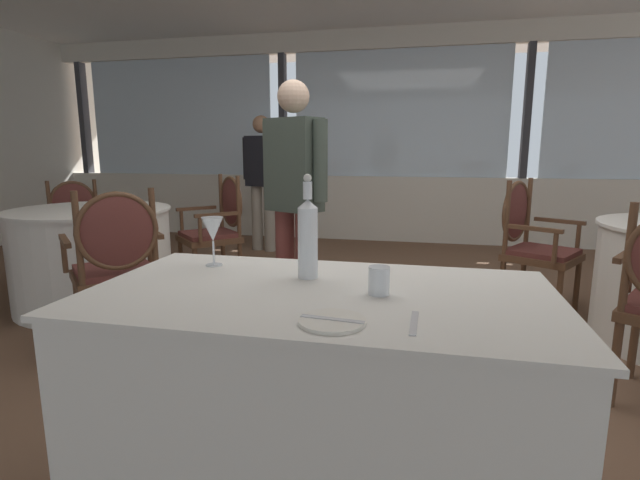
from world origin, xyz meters
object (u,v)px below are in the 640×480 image
object	(u,v)px
side_plate	(332,321)
dining_chair_0_2	(76,221)
wine_glass	(213,230)
dining_chair_1_2	(531,236)
diner_person_0	(294,191)
water_bottle	(308,236)
dining_chair_0_0	(116,258)
diner_person_1	(262,176)
water_tumbler	(379,281)
dining_chair_0_1	(219,223)

from	to	relation	value
side_plate	dining_chair_0_2	distance (m)	4.04
wine_glass	dining_chair_1_2	distance (m)	2.63
wine_glass	diner_person_0	bearing A→B (deg)	92.30
water_bottle	dining_chair_0_2	size ratio (longest dim) A/B	0.40
side_plate	water_bottle	xyz separation A→B (m)	(-0.17, 0.42, 0.14)
dining_chair_0_2	water_bottle	bearing A→B (deg)	5.93
dining_chair_0_0	diner_person_0	size ratio (longest dim) A/B	0.60
dining_chair_0_0	diner_person_1	xyz separation A→B (m)	(-0.12, 2.95, 0.33)
wine_glass	diner_person_1	distance (m)	3.85
side_plate	diner_person_0	bearing A→B (deg)	108.47
dining_chair_0_0	dining_chair_0_2	size ratio (longest dim) A/B	1.08
dining_chair_0_0	water_bottle	bearing A→B (deg)	-166.54
dining_chair_0_0	diner_person_0	distance (m)	1.17
dining_chair_0_2	wine_glass	bearing A→B (deg)	2.81
water_tumbler	dining_chair_1_2	distance (m)	2.50
water_bottle	diner_person_1	distance (m)	4.07
side_plate	dining_chair_0_1	size ratio (longest dim) A/B	0.18
diner_person_1	wine_glass	bearing A→B (deg)	-147.66
water_bottle	dining_chair_0_0	world-z (taller)	water_bottle
dining_chair_1_2	diner_person_0	world-z (taller)	diner_person_0
dining_chair_1_2	water_tumbler	bearing A→B (deg)	-80.00
side_plate	dining_chair_0_1	xyz separation A→B (m)	(-1.56, 2.70, -0.20)
dining_chair_0_1	diner_person_1	xyz separation A→B (m)	(-0.11, 1.50, 0.33)
water_tumbler	dining_chair_0_1	world-z (taller)	dining_chair_0_1
dining_chair_1_2	diner_person_0	size ratio (longest dim) A/B	0.60
dining_chair_0_0	diner_person_0	bearing A→B (deg)	-101.50
diner_person_0	diner_person_1	distance (m)	2.55
diner_person_0	water_bottle	bearing A→B (deg)	-136.63
side_plate	dining_chair_1_2	xyz separation A→B (m)	(1.00, 2.59, -0.20)
water_bottle	water_tumbler	size ratio (longest dim) A/B	4.09
dining_chair_0_0	dining_chair_1_2	xyz separation A→B (m)	(2.54, 1.34, -0.01)
diner_person_1	water_bottle	bearing A→B (deg)	-142.62
dining_chair_0_0	dining_chair_1_2	distance (m)	2.88
water_bottle	wine_glass	xyz separation A→B (m)	(-0.40, 0.09, -0.01)
diner_person_0	diner_person_1	xyz separation A→B (m)	(-1.04, 2.33, -0.03)
dining_chair_0_1	diner_person_1	bearing A→B (deg)	-131.04
water_tumbler	diner_person_1	world-z (taller)	diner_person_1
diner_person_1	dining_chair_0_0	bearing A→B (deg)	-161.88
dining_chair_0_2	dining_chair_1_2	bearing A→B (deg)	43.26
diner_person_0	wine_glass	bearing A→B (deg)	-151.74
dining_chair_0_1	dining_chair_1_2	distance (m)	2.56
water_tumbler	dining_chair_0_2	bearing A→B (deg)	142.07
dining_chair_0_0	dining_chair_0_2	distance (m)	2.04
dining_chair_0_2	dining_chair_0_1	bearing A→B (deg)	45.23
dining_chair_0_0	diner_person_1	distance (m)	2.97
wine_glass	diner_person_1	world-z (taller)	diner_person_1
water_tumbler	dining_chair_1_2	bearing A→B (deg)	68.69
dining_chair_0_1	diner_person_0	world-z (taller)	diner_person_0
dining_chair_0_2	diner_person_1	bearing A→B (deg)	93.23
dining_chair_0_2	dining_chair_1_2	size ratio (longest dim) A/B	0.93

